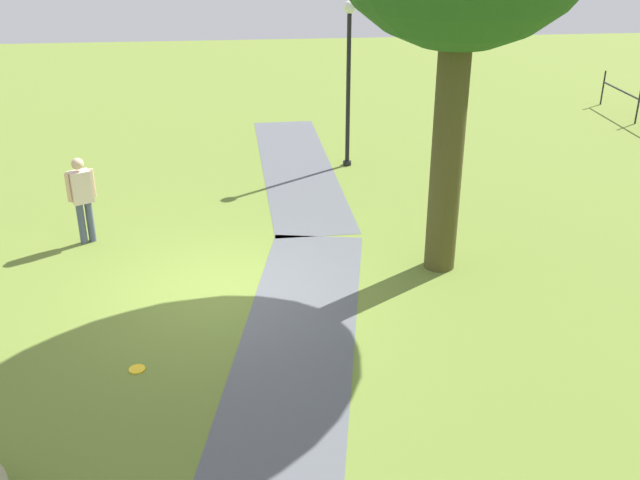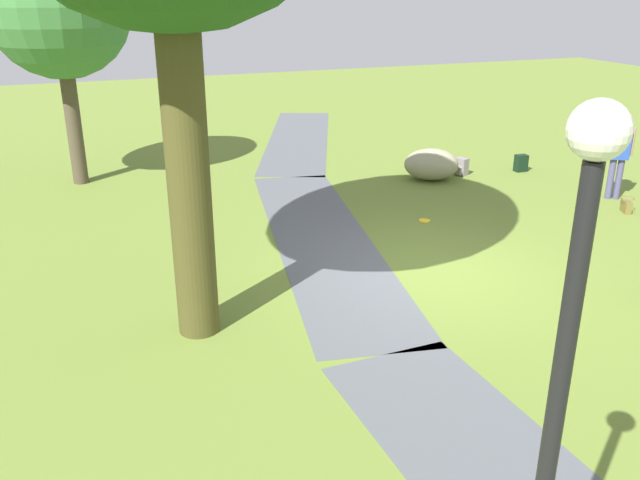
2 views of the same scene
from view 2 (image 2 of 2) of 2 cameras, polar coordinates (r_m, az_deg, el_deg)
The scene contains 11 objects.
ground_plane at distance 10.59m, azimuth 9.06°, elevation -2.68°, with size 48.00×48.00×0.00m, color olive.
footpath_segment_mid at distance 11.78m, azimuth 0.17°, elevation 0.15°, with size 8.17×3.09×0.01m.
footpath_segment_far at distance 19.40m, azimuth -1.85°, elevation 8.65°, with size 8.03×4.58×0.01m.
young_tree_near_path at distance 15.46m, azimuth -21.52°, elevation 18.09°, with size 2.99×2.99×5.28m.
lamp_post at distance 3.68m, azimuth 19.78°, elevation -11.87°, with size 0.28×0.28×3.80m.
lawn_boulder at distance 15.46m, azimuth 9.50°, elevation 6.40°, with size 1.36×1.50×0.71m.
woman_with_handbag at distance 15.00m, azimuth 24.23°, elevation 6.99°, with size 0.39×0.46×1.75m.
handbag_on_grass at distance 14.40m, azimuth 24.73°, elevation 2.70°, with size 0.36×0.36×0.31m.
backpack_by_boulder at distance 16.01m, azimuth 11.98°, elevation 6.14°, with size 0.33×0.33×0.40m.
spare_backpack_on_lawn at distance 16.68m, azimuth 16.79°, elevation 6.30°, with size 0.27×0.29×0.40m.
frisbee_on_grass at distance 12.79m, azimuth 8.93°, elevation 1.65°, with size 0.22×0.22×0.02m.
Camera 2 is at (-8.30, 5.01, 4.27)m, focal length 37.41 mm.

